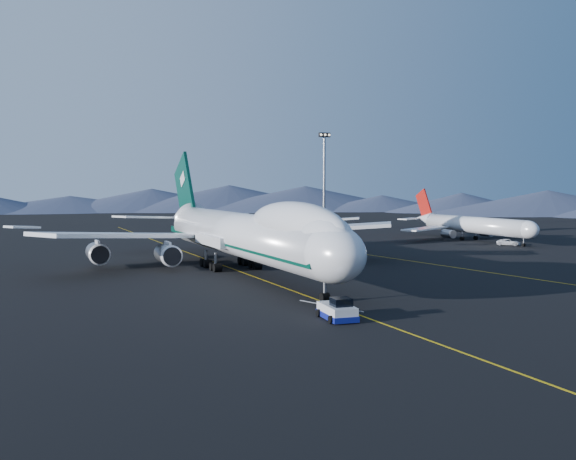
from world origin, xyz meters
name	(u,v)px	position (x,y,z in m)	size (l,w,h in m)	color
ground	(242,272)	(0.00, 0.00, 0.00)	(500.00, 500.00, 0.00)	black
taxiway_line_main	(242,272)	(0.00, 0.00, 0.01)	(0.25, 220.00, 0.01)	#CAA30B
taxiway_line_side	(379,256)	(30.00, 10.00, 0.01)	(0.25, 200.00, 0.01)	#CAA30B
boeing_747	(242,234)	(0.00, 0.03, 5.81)	(59.62, 72.43, 19.37)	silver
pushback_tug	(337,312)	(-3.00, -34.89, 0.70)	(3.38, 5.34, 2.21)	silver
second_jet	(470,225)	(67.53, 29.77, 3.63)	(37.30, 42.15, 11.99)	silver
service_van	(509,242)	(66.72, 16.39, 0.68)	(2.25, 4.87, 1.35)	white
floodlight_mast	(324,181)	(52.78, 75.53, 14.11)	(3.44, 2.58, 27.85)	black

